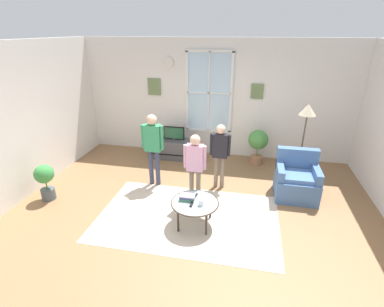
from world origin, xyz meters
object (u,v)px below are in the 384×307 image
Objects in this scene: person_green_shirt at (153,142)px; person_pink_shirt at (195,162)px; remote_near_cup at (195,196)px; cup at (201,202)px; television at (174,133)px; armchair at (296,180)px; potted_plant_corner at (45,179)px; potted_plant_by_window at (258,143)px; floor_lamp at (307,117)px; coffee_table at (195,204)px; remote_near_books at (192,204)px; person_black_shirt at (220,149)px; tv_stand at (174,149)px; book_stack at (187,197)px.

person_pink_shirt is at bearing -29.19° from person_green_shirt.
cup is at bearing -59.13° from remote_near_cup.
armchair is at bearing -24.53° from television.
person_green_shirt is 2.07m from potted_plant_corner.
armchair is 8.78× the size of cup.
floor_lamp is at bearing -31.80° from potted_plant_by_window.
television is 2.69m from coffee_table.
armchair is 2.07m from cup.
person_black_shirt reaches higher than remote_near_books.
floor_lamp is (1.87, 1.85, 0.91)m from remote_near_cup.
tv_stand is 1.39× the size of potted_plant_by_window.
remote_near_cup is 0.11× the size of person_black_shirt.
person_black_shirt is (0.13, 1.34, 0.35)m from cup.
remote_near_books is 0.17× the size of potted_plant_by_window.
book_stack is at bearing -130.77° from remote_near_cup.
remote_near_books is at bearing -69.59° from tv_stand.
floor_lamp reaches higher than tv_stand.
television is at bearing 87.36° from person_green_shirt.
person_black_shirt is at bearing 73.25° from book_stack.
coffee_table is 0.10m from remote_near_books.
tv_stand is at bearing 109.47° from book_stack.
potted_plant_by_window is (0.75, 1.27, -0.29)m from person_black_shirt.
remote_near_cup is at bearing 120.87° from cup.
coffee_table is 0.18m from remote_near_cup.
cup is 2.84m from floor_lamp.
coffee_table is at bearing -47.43° from person_green_shirt.
coffee_table is 0.15m from cup.
tv_stand reaches higher than coffee_table.
television is 0.58× the size of armchair.
cup is 2.75m from potted_plant_by_window.
book_stack is 1.51m from person_green_shirt.
person_green_shirt is (-1.03, 0.98, 0.49)m from remote_near_cup.
potted_plant_by_window reaches higher than book_stack.
cup is at bearing 10.71° from remote_near_books.
floor_lamp is (1.88, 2.10, 0.91)m from remote_near_books.
person_black_shirt reaches higher than cup.
potted_plant_by_window reaches higher than coffee_table.
potted_plant_by_window is at bearing 118.94° from armchair.
potted_plant_corner is (-3.07, -1.08, -0.40)m from person_black_shirt.
floor_lamp is at bearing 48.13° from remote_near_books.
person_black_shirt is at bearing 76.56° from remote_near_cup.
person_green_shirt is (-0.06, -1.34, 0.28)m from television.
person_pink_shirt reaches higher than cup.
book_stack reaches higher than remote_near_cup.
remote_near_books is 2.83m from potted_plant_by_window.
person_pink_shirt is 1.59× the size of potted_plant_by_window.
armchair is at bearing 39.65° from cup.
person_pink_shirt is at bearing 96.80° from remote_near_books.
armchair is at bearing -24.58° from tv_stand.
remote_near_books is 1.67m from person_green_shirt.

